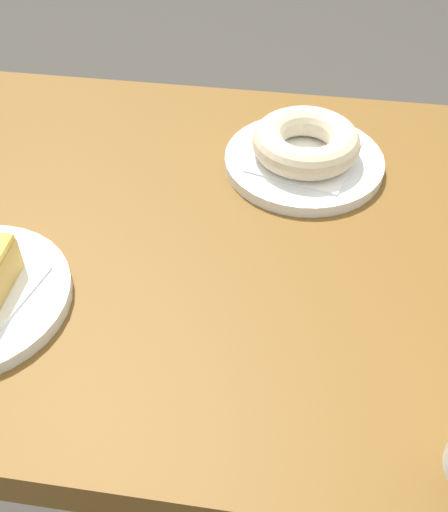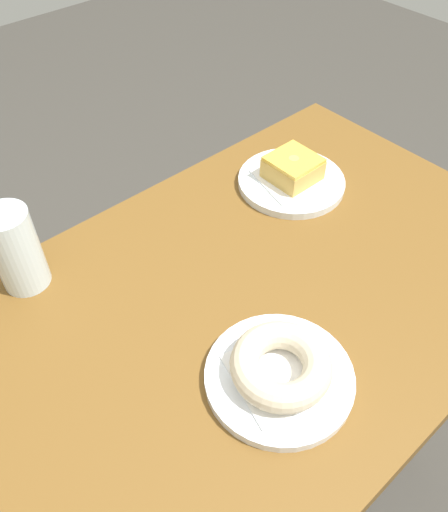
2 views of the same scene
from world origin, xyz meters
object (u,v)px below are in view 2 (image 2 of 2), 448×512
object	(u,v)px
donut_sugar_ring	(281,365)
donut_glazed_square	(293,168)
plate_sugar_ring	(279,377)
water_glass	(16,250)
plate_glazed_square	(291,182)

from	to	relation	value
donut_sugar_ring	donut_glazed_square	distance (m)	0.41
plate_sugar_ring	water_glass	world-z (taller)	water_glass
donut_sugar_ring	water_glass	xyz separation A→B (m)	(-0.16, 0.37, 0.03)
plate_sugar_ring	water_glass	size ratio (longest dim) A/B	1.44
donut_sugar_ring	plate_glazed_square	distance (m)	0.41
plate_glazed_square	donut_glazed_square	xyz separation A→B (m)	(0.00, 0.00, 0.03)
plate_glazed_square	water_glass	bearing A→B (deg)	167.58
plate_sugar_ring	plate_glazed_square	xyz separation A→B (m)	(0.31, 0.27, 0.00)
plate_glazed_square	donut_glazed_square	bearing A→B (deg)	0.00
donut_sugar_ring	water_glass	size ratio (longest dim) A/B	0.96
water_glass	donut_sugar_ring	bearing A→B (deg)	-66.21
plate_glazed_square	water_glass	distance (m)	0.48
plate_sugar_ring	donut_sugar_ring	world-z (taller)	donut_sugar_ring
plate_sugar_ring	donut_sugar_ring	size ratio (longest dim) A/B	1.50
plate_sugar_ring	water_glass	xyz separation A→B (m)	(-0.16, 0.37, 0.06)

